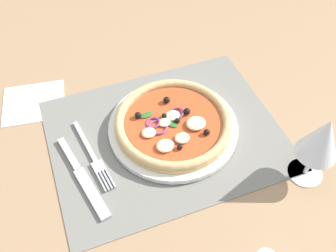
% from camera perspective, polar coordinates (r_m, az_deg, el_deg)
% --- Properties ---
extents(ground_plane, '(1.90, 1.40, 0.02)m').
position_cam_1_polar(ground_plane, '(0.76, -0.40, -1.93)').
color(ground_plane, '#9E7A56').
extents(placemat, '(0.45, 0.35, 0.00)m').
position_cam_1_polar(placemat, '(0.75, -0.40, -1.27)').
color(placemat, slate).
rests_on(placemat, ground_plane).
extents(plate, '(0.26, 0.26, 0.01)m').
position_cam_1_polar(plate, '(0.75, 0.79, -0.20)').
color(plate, silver).
rests_on(plate, placemat).
extents(pizza, '(0.23, 0.23, 0.03)m').
position_cam_1_polar(pizza, '(0.74, 0.80, 0.59)').
color(pizza, tan).
rests_on(pizza, plate).
extents(fork, '(0.04, 0.18, 0.00)m').
position_cam_1_polar(fork, '(0.72, -11.26, -4.73)').
color(fork, '#B2B5BA').
rests_on(fork, placemat).
extents(knife, '(0.06, 0.20, 0.01)m').
position_cam_1_polar(knife, '(0.70, -12.94, -7.53)').
color(knife, '#B2B5BA').
rests_on(knife, placemat).
extents(wine_glass, '(0.07, 0.07, 0.15)m').
position_cam_1_polar(wine_glass, '(0.66, 22.50, -1.79)').
color(wine_glass, silver).
rests_on(wine_glass, ground_plane).
extents(napkin, '(0.15, 0.13, 0.00)m').
position_cam_1_polar(napkin, '(0.86, -19.83, 3.42)').
color(napkin, white).
rests_on(napkin, ground_plane).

